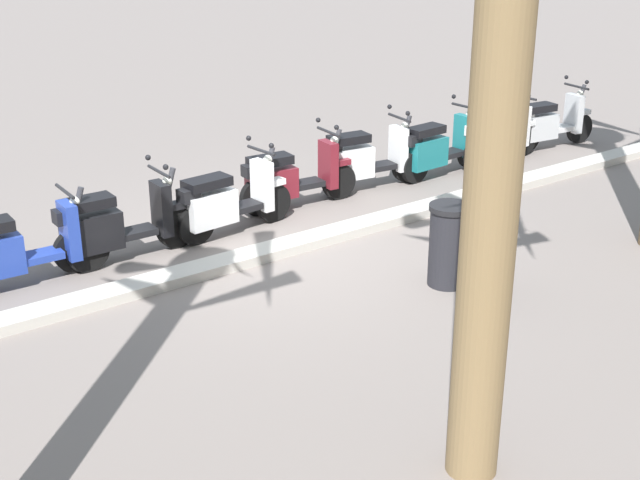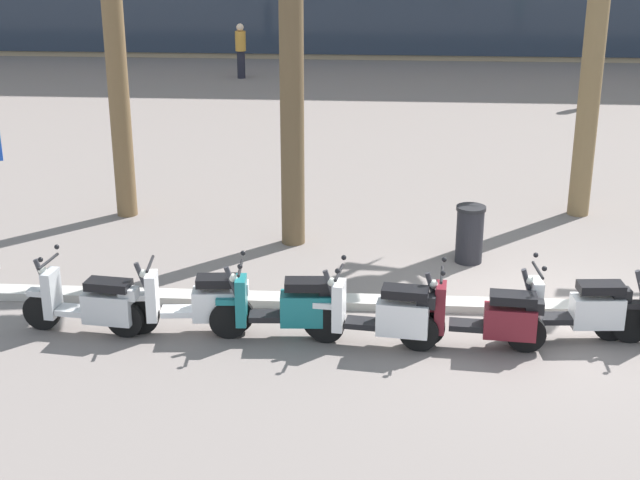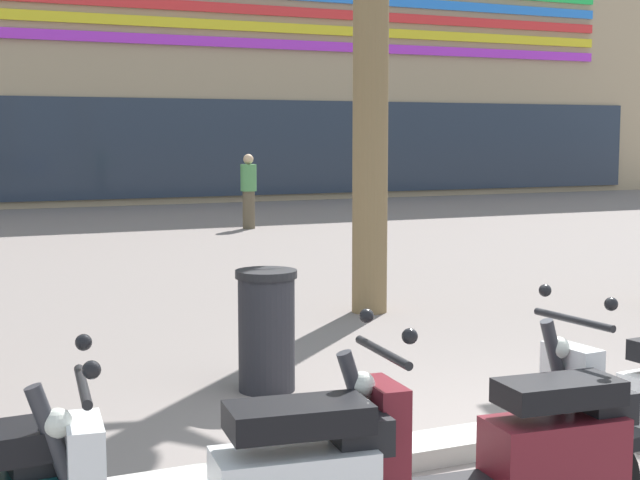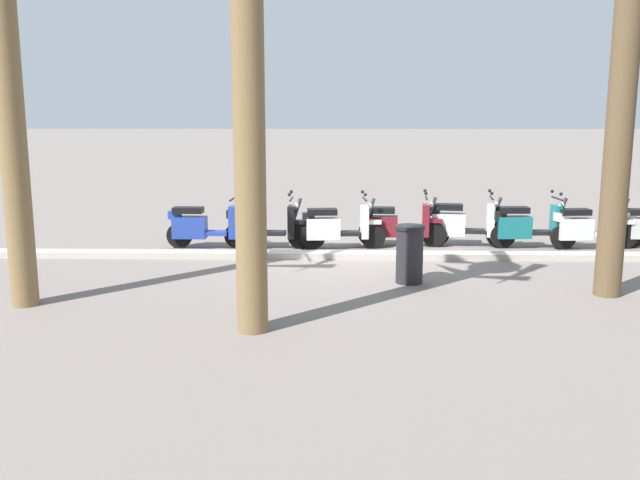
# 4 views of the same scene
# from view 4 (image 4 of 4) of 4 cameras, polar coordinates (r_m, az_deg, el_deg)

# --- Properties ---
(ground_plane) EXTENTS (200.00, 200.00, 0.00)m
(ground_plane) POSITION_cam_4_polar(r_m,az_deg,el_deg) (13.30, 2.52, -1.41)
(ground_plane) COLOR slate
(curb_strip) EXTENTS (60.00, 0.36, 0.12)m
(curb_strip) POSITION_cam_4_polar(r_m,az_deg,el_deg) (13.18, 2.53, -1.26)
(curb_strip) COLOR #BCB7AD
(curb_strip) RESTS_ON ground
(scooter_white_second_in_line) EXTENTS (1.81, 0.56, 1.04)m
(scooter_white_second_in_line) POSITION_cam_4_polar(r_m,az_deg,el_deg) (15.01, 21.26, 0.98)
(scooter_white_second_in_line) COLOR black
(scooter_white_second_in_line) RESTS_ON ground
(scooter_teal_far_back) EXTENTS (1.79, 0.56, 1.17)m
(scooter_teal_far_back) POSITION_cam_4_polar(r_m,az_deg,el_deg) (14.72, 16.70, 1.12)
(scooter_teal_far_back) COLOR black
(scooter_teal_far_back) RESTS_ON ground
(scooter_white_tail_end) EXTENTS (1.77, 0.59, 1.17)m
(scooter_white_tail_end) POSITION_cam_4_polar(r_m,az_deg,el_deg) (14.60, 11.58, 1.32)
(scooter_white_tail_end) COLOR black
(scooter_white_tail_end) RESTS_ON ground
(scooter_maroon_mid_rear) EXTENTS (1.83, 0.56, 1.17)m
(scooter_maroon_mid_rear) POSITION_cam_4_polar(r_m,az_deg,el_deg) (14.39, 6.23, 1.25)
(scooter_maroon_mid_rear) COLOR black
(scooter_maroon_mid_rear) RESTS_ON ground
(scooter_white_lead_nearest) EXTENTS (1.76, 0.56, 1.17)m
(scooter_white_lead_nearest) POSITION_cam_4_polar(r_m,az_deg,el_deg) (14.00, 1.34, 1.07)
(scooter_white_lead_nearest) COLOR black
(scooter_white_lead_nearest) RESTS_ON ground
(scooter_black_mid_front) EXTENTS (1.82, 0.56, 1.17)m
(scooter_black_mid_front) POSITION_cam_4_polar(r_m,az_deg,el_deg) (14.11, -4.87, 1.17)
(scooter_black_mid_front) COLOR black
(scooter_black_mid_front) RESTS_ON ground
(scooter_blue_mid_centre) EXTENTS (1.82, 0.56, 1.04)m
(scooter_blue_mid_centre) POSITION_cam_4_polar(r_m,az_deg,el_deg) (14.26, -9.62, 1.12)
(scooter_blue_mid_centre) COLOR black
(scooter_blue_mid_centre) RESTS_ON ground
(litter_bin) EXTENTS (0.48, 0.48, 0.95)m
(litter_bin) POSITION_cam_4_polar(r_m,az_deg,el_deg) (11.31, 7.41, -1.12)
(litter_bin) COLOR #232328
(litter_bin) RESTS_ON ground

